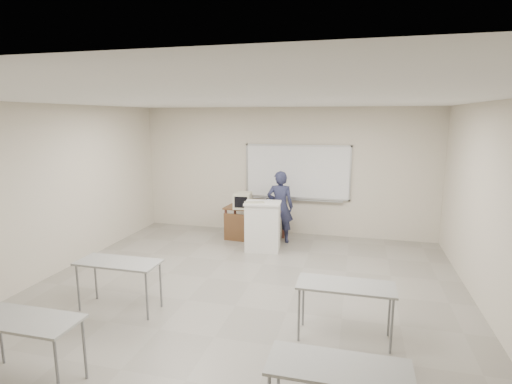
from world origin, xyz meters
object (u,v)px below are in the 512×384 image
(podium, at_px, (263,226))
(presenter, at_px, (280,207))
(crt_monitor, at_px, (243,200))
(laptop, at_px, (271,207))
(mouse, at_px, (261,209))
(whiteboard, at_px, (297,173))
(keyboard, at_px, (254,202))
(instructor_desk, at_px, (254,218))

(podium, relative_size, presenter, 0.64)
(crt_monitor, distance_m, laptop, 0.66)
(podium, xyz_separation_m, mouse, (-0.16, 0.52, 0.25))
(podium, height_order, presenter, presenter)
(mouse, bearing_deg, podium, -97.75)
(crt_monitor, bearing_deg, presenter, -0.31)
(whiteboard, height_order, presenter, whiteboard)
(presenter, bearing_deg, mouse, 14.86)
(laptop, bearing_deg, presenter, 26.28)
(podium, height_order, keyboard, keyboard)
(laptop, bearing_deg, podium, -86.27)
(instructor_desk, bearing_deg, laptop, 2.75)
(instructor_desk, bearing_deg, crt_monitor, -171.52)
(whiteboard, xyz_separation_m, instructor_desk, (-0.86, -0.78, -0.95))
(whiteboard, relative_size, crt_monitor, 5.80)
(instructor_desk, bearing_deg, whiteboard, 47.36)
(instructor_desk, height_order, keyboard, keyboard)
(whiteboard, relative_size, keyboard, 6.09)
(crt_monitor, height_order, laptop, crt_monitor)
(instructor_desk, distance_m, keyboard, 0.92)
(whiteboard, relative_size, podium, 2.39)
(podium, bearing_deg, whiteboard, 63.84)
(whiteboard, height_order, instructor_desk, whiteboard)
(instructor_desk, relative_size, presenter, 0.82)
(crt_monitor, distance_m, keyboard, 0.86)
(whiteboard, distance_m, crt_monitor, 1.47)
(podium, xyz_separation_m, crt_monitor, (-0.61, 0.59, 0.40))
(podium, height_order, mouse, podium)
(keyboard, bearing_deg, whiteboard, 46.86)
(instructor_desk, xyz_separation_m, keyboard, (0.21, -0.73, 0.52))
(whiteboard, height_order, podium, whiteboard)
(whiteboard, relative_size, presenter, 1.54)
(keyboard, height_order, presenter, presenter)
(laptop, xyz_separation_m, mouse, (-0.20, -0.07, -0.04))
(laptop, height_order, presenter, presenter)
(whiteboard, xyz_separation_m, laptop, (-0.46, -0.79, -0.68))
(presenter, bearing_deg, podium, 65.44)
(podium, xyz_separation_m, laptop, (0.04, 0.59, 0.28))
(whiteboard, bearing_deg, keyboard, -113.36)
(whiteboard, bearing_deg, laptop, -119.94)
(laptop, height_order, mouse, laptop)
(whiteboard, distance_m, podium, 1.76)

